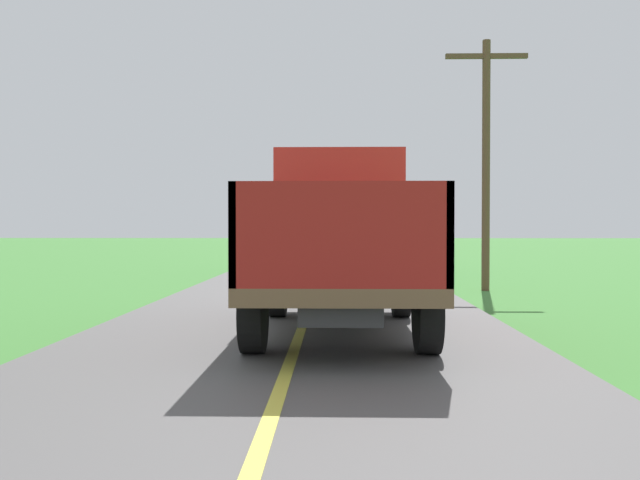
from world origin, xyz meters
The scene contains 3 objects.
banana_truck_near centered at (0.59, 12.48, 1.47)m, with size 2.38×5.82×2.80m.
banana_truck_far centered at (0.67, 25.68, 1.47)m, with size 2.38×5.81×2.80m.
utility_pole_roadside centered at (4.29, 19.07, 3.44)m, with size 2.05×0.20×6.30m.
Camera 1 is at (0.53, 1.74, 1.61)m, focal length 38.35 mm.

